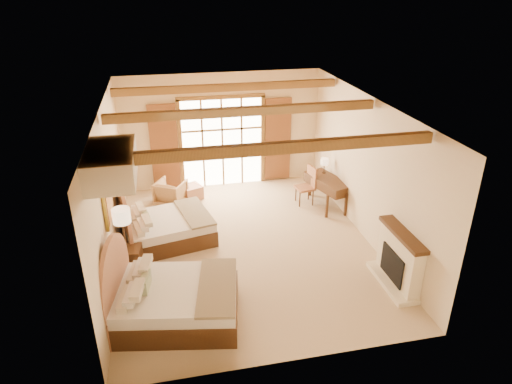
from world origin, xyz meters
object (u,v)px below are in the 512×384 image
object	(u,v)px
nightstand	(130,260)
armchair	(171,193)
bed_near	(167,299)
desk	(328,191)
bed_far	(161,227)

from	to	relation	value
nightstand	armchair	world-z (taller)	armchair
bed_near	desk	size ratio (longest dim) A/B	1.57
bed_near	bed_far	bearing A→B (deg)	101.14
desk	bed_near	bearing A→B (deg)	-157.08
bed_near	armchair	world-z (taller)	bed_near
armchair	nightstand	bearing A→B (deg)	101.33
bed_far	armchair	size ratio (longest dim) A/B	3.03
bed_near	nightstand	size ratio (longest dim) A/B	4.40
nightstand	desk	distance (m)	5.36
bed_far	armchair	bearing A→B (deg)	68.73
bed_near	desk	world-z (taller)	bed_near
bed_far	bed_near	bearing A→B (deg)	-101.40
bed_far	nightstand	world-z (taller)	bed_far
nightstand	desk	size ratio (longest dim) A/B	0.36
bed_near	bed_far	world-z (taller)	bed_near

